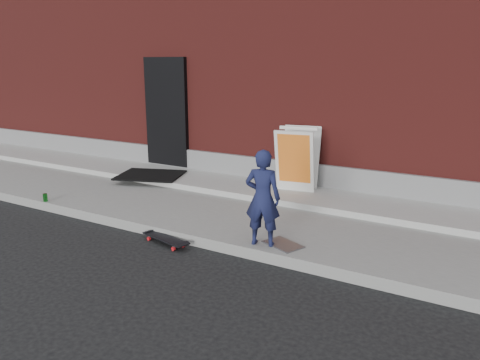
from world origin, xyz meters
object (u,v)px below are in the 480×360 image
Objects in this scene: skateboard at (166,239)px; soda_can at (45,198)px; child at (263,198)px; pizza_sign at (297,158)px.

skateboard is 6.04× the size of soda_can.
child reaches higher than soda_can.
soda_can is at bearing -11.35° from child.
pizza_sign is 4.32m from soda_can.
child is 1.54× the size of skateboard.
soda_can is (-4.03, -0.15, -0.55)m from child.
skateboard is (-1.32, -0.32, -0.70)m from child.
child reaches higher than skateboard.
skateboard is at bearing -105.69° from pizza_sign.
skateboard is at bearing -3.59° from soda_can.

